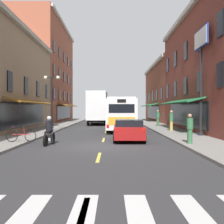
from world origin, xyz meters
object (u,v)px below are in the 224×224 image
(transit_bus, at_px, (121,113))
(billboard_sign, at_px, (201,55))
(street_lamp_twin, at_px, (52,100))
(sedan_mid, at_px, (102,117))
(pedestrian_far, at_px, (190,128))
(motorcycle_rider, at_px, (49,132))
(pedestrian_mid, at_px, (172,120))
(sedan_near, at_px, (129,130))
(bicycle_near, at_px, (22,136))
(pedestrian_near, at_px, (158,117))
(box_truck, at_px, (98,108))

(transit_bus, bearing_deg, billboard_sign, -53.63)
(transit_bus, relative_size, street_lamp_twin, 2.43)
(sedan_mid, relative_size, pedestrian_far, 2.57)
(transit_bus, xyz_separation_m, motorcycle_rider, (-4.47, -11.85, -0.91))
(street_lamp_twin, bearing_deg, pedestrian_mid, -0.94)
(sedan_near, height_order, sedan_mid, sedan_mid)
(pedestrian_mid, bearing_deg, pedestrian_far, 20.20)
(sedan_mid, bearing_deg, transit_bus, -81.80)
(pedestrian_far, bearing_deg, transit_bus, -77.18)
(sedan_near, relative_size, bicycle_near, 2.63)
(sedan_mid, bearing_deg, pedestrian_mid, -71.85)
(motorcycle_rider, xyz_separation_m, street_lamp_twin, (-1.73, 8.49, 2.14))
(billboard_sign, height_order, pedestrian_near, billboard_sign)
(bicycle_near, bearing_deg, motorcycle_rider, -10.78)
(box_truck, distance_m, bicycle_near, 20.44)
(street_lamp_twin, bearing_deg, motorcycle_rider, -78.49)
(pedestrian_far, bearing_deg, bicycle_near, -7.83)
(sedan_near, relative_size, pedestrian_near, 2.45)
(pedestrian_mid, xyz_separation_m, street_lamp_twin, (-10.58, 0.17, 1.77))
(box_truck, xyz_separation_m, sedan_near, (2.94, -18.28, -1.47))
(box_truck, bearing_deg, street_lamp_twin, -106.26)
(pedestrian_mid, bearing_deg, sedan_near, -7.88)
(sedan_mid, bearing_deg, pedestrian_far, -78.63)
(bicycle_near, bearing_deg, pedestrian_far, -4.90)
(sedan_near, bearing_deg, box_truck, 99.14)
(bicycle_near, bearing_deg, transit_bus, 61.81)
(pedestrian_near, relative_size, street_lamp_twin, 0.37)
(transit_bus, xyz_separation_m, pedestrian_mid, (4.39, -3.54, -0.54))
(pedestrian_near, relative_size, pedestrian_far, 1.10)
(bicycle_near, bearing_deg, sedan_near, 15.62)
(pedestrian_mid, bearing_deg, sedan_mid, -135.80)
(box_truck, bearing_deg, pedestrian_far, -73.46)
(billboard_sign, xyz_separation_m, sedan_near, (-5.41, -2.09, -5.32))
(box_truck, relative_size, bicycle_near, 4.71)
(bicycle_near, xyz_separation_m, pedestrian_mid, (10.57, 7.99, 0.58))
(pedestrian_near, height_order, street_lamp_twin, street_lamp_twin)
(billboard_sign, distance_m, pedestrian_mid, 6.55)
(sedan_mid, bearing_deg, bicycle_near, -97.15)
(bicycle_near, relative_size, pedestrian_near, 0.93)
(sedan_mid, relative_size, pedestrian_mid, 2.35)
(transit_bus, relative_size, pedestrian_far, 7.15)
(motorcycle_rider, xyz_separation_m, bicycle_near, (-1.71, 0.33, -0.21))
(billboard_sign, height_order, pedestrian_far, billboard_sign)
(box_truck, height_order, pedestrian_far, box_truck)
(billboard_sign, bearing_deg, transit_bus, 126.37)
(box_truck, distance_m, pedestrian_mid, 14.06)
(transit_bus, xyz_separation_m, pedestrian_near, (4.38, 3.27, -0.50))
(bicycle_near, relative_size, street_lamp_twin, 0.35)
(box_truck, bearing_deg, bicycle_near, -99.77)
(sedan_near, relative_size, pedestrian_far, 2.69)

